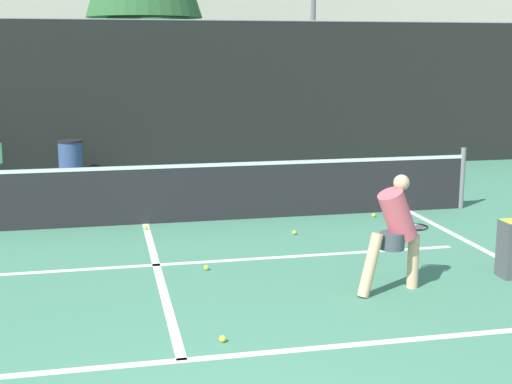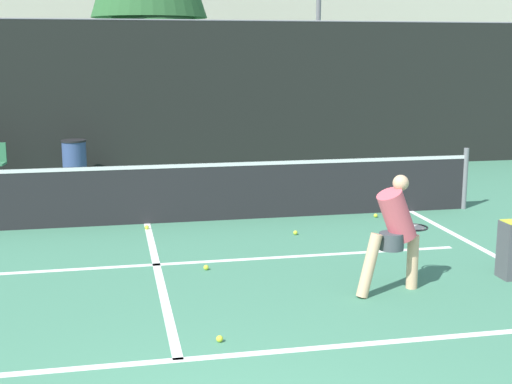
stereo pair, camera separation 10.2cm
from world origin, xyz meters
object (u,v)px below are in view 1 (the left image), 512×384
object	(u,v)px
trash_bin	(71,160)
parked_car	(144,132)
player_practicing	(396,229)
ball_hopper	(512,248)

from	to	relation	value
trash_bin	parked_car	bearing A→B (deg)	62.61
player_practicing	parked_car	bearing A→B (deg)	84.34
player_practicing	ball_hopper	bearing A→B (deg)	-9.66
player_practicing	ball_hopper	distance (m)	1.66
player_practicing	trash_bin	size ratio (longest dim) A/B	1.60
player_practicing	trash_bin	xyz separation A→B (m)	(-3.89, 8.19, -0.30)
ball_hopper	parked_car	distance (m)	12.02
trash_bin	parked_car	world-z (taller)	parked_car
player_practicing	trash_bin	world-z (taller)	player_practicing
player_practicing	trash_bin	distance (m)	9.08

